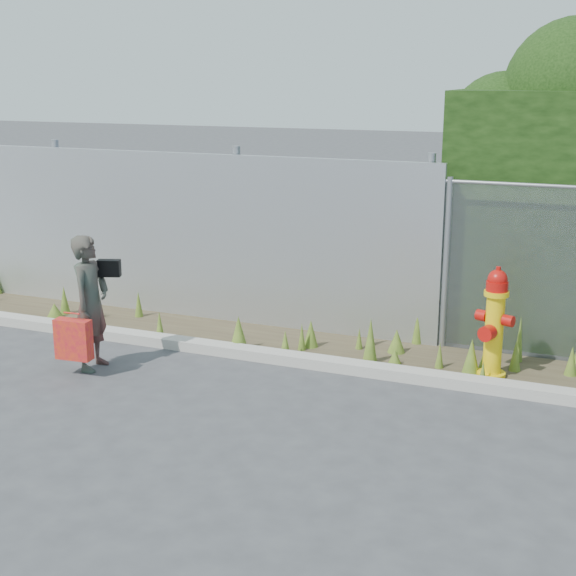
{
  "coord_description": "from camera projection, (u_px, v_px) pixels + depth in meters",
  "views": [
    {
      "loc": [
        2.75,
        -6.16,
        3.18
      ],
      "look_at": [
        -0.3,
        1.4,
        1.0
      ],
      "focal_mm": 50.0,
      "sensor_mm": 36.0,
      "label": 1
    }
  ],
  "objects": [
    {
      "name": "curb",
      "position": [
        326.0,
        363.0,
        8.93
      ],
      "size": [
        16.0,
        0.22,
        0.12
      ],
      "primitive_type": "cube",
      "color": "#A19C91",
      "rests_on": "ground"
    },
    {
      "name": "black_shoulder_bag",
      "position": [
        109.0,
        268.0,
        8.88
      ],
      "size": [
        0.25,
        0.1,
        0.19
      ],
      "rotation": [
        0.0,
        0.0,
        0.34
      ],
      "color": "black"
    },
    {
      "name": "weed_strip",
      "position": [
        316.0,
        339.0,
        9.54
      ],
      "size": [
        16.0,
        1.33,
        0.55
      ],
      "color": "#413625",
      "rests_on": "ground"
    },
    {
      "name": "red_tote_bag",
      "position": [
        73.0,
        339.0,
        8.61
      ],
      "size": [
        0.4,
        0.15,
        0.52
      ],
      "rotation": [
        0.0,
        0.0,
        0.08
      ],
      "color": "#B40A2E"
    },
    {
      "name": "ground",
      "position": [
        261.0,
        433.0,
        7.33
      ],
      "size": [
        80.0,
        80.0,
        0.0
      ],
      "primitive_type": "plane",
      "color": "#3A3B3D",
      "rests_on": "ground"
    },
    {
      "name": "corrugated_fence",
      "position": [
        132.0,
        232.0,
        10.91
      ],
      "size": [
        8.5,
        0.21,
        2.3
      ],
      "color": "#B0B4B8",
      "rests_on": "ground"
    },
    {
      "name": "woman",
      "position": [
        91.0,
        303.0,
        8.78
      ],
      "size": [
        0.41,
        0.58,
        1.51
      ],
      "primitive_type": "imported",
      "rotation": [
        0.0,
        0.0,
        1.66
      ],
      "color": "#0D5844",
      "rests_on": "ground"
    },
    {
      "name": "fire_hydrant",
      "position": [
        494.0,
        325.0,
        8.51
      ],
      "size": [
        0.41,
        0.37,
        1.24
      ],
      "rotation": [
        0.0,
        0.0,
        -0.33
      ],
      "color": "yellow",
      "rests_on": "ground"
    }
  ]
}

